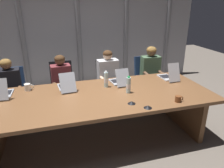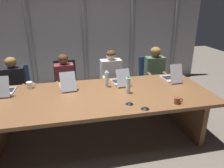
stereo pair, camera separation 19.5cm
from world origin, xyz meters
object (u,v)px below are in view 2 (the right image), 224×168
(laptop_center, at_px, (120,81))
(conference_mic_left_side, at_px, (145,108))
(water_bottle_secondary, at_px, (107,80))
(coffee_mug_near, at_px, (30,85))
(office_chair_right_mid, at_px, (151,85))
(conference_mic_middle, at_px, (129,103))
(laptop_left_end, at_px, (5,90))
(laptop_right_mid, at_px, (171,77))
(office_chair_left_end, at_px, (19,97))
(water_bottle_primary, at_px, (128,86))
(office_chair_center, at_px, (111,89))
(laptop_left_mid, at_px, (67,84))
(office_chair_left_mid, at_px, (67,92))
(person_left_mid, at_px, (65,81))
(person_center, at_px, (112,77))
(person_left_end, at_px, (14,85))
(person_right_mid, at_px, (156,73))
(coffee_mug_far, at_px, (177,101))

(laptop_center, bearing_deg, conference_mic_left_side, -179.87)
(water_bottle_secondary, distance_m, coffee_mug_near, 1.22)
(office_chair_right_mid, height_order, conference_mic_middle, office_chair_right_mid)
(laptop_center, bearing_deg, laptop_left_end, 85.54)
(laptop_right_mid, height_order, office_chair_left_end, laptop_right_mid)
(laptop_right_mid, distance_m, water_bottle_primary, 0.97)
(office_chair_center, bearing_deg, laptop_left_mid, -43.74)
(laptop_left_end, distance_m, laptop_right_mid, 2.70)
(laptop_right_mid, distance_m, office_chair_left_mid, 2.05)
(laptop_center, height_order, person_left_mid, person_left_mid)
(laptop_center, height_order, person_center, person_center)
(coffee_mug_near, distance_m, conference_mic_middle, 1.64)
(laptop_left_end, xyz_separation_m, office_chair_center, (1.80, 0.82, -0.47))
(water_bottle_secondary, relative_size, coffee_mug_near, 1.86)
(laptop_right_mid, height_order, conference_mic_left_side, laptop_right_mid)
(office_chair_center, distance_m, person_left_end, 1.86)
(office_chair_left_end, bearing_deg, laptop_left_mid, 44.78)
(laptop_right_mid, xyz_separation_m, coffee_mug_near, (-2.36, 0.15, -0.01))
(water_bottle_secondary, bearing_deg, laptop_left_end, 177.55)
(laptop_left_mid, height_order, laptop_center, laptop_left_mid)
(office_chair_left_mid, height_order, water_bottle_secondary, water_bottle_secondary)
(office_chair_left_mid, distance_m, person_center, 0.96)
(office_chair_left_end, height_order, office_chair_center, office_chair_center)
(conference_mic_middle, bearing_deg, person_right_mid, 54.86)
(water_bottle_primary, xyz_separation_m, conference_mic_middle, (-0.09, -0.36, -0.10))
(office_chair_left_end, bearing_deg, coffee_mug_far, 49.62)
(conference_mic_middle, bearing_deg, laptop_right_mid, 36.73)
(office_chair_center, relative_size, person_center, 0.79)
(coffee_mug_near, bearing_deg, person_center, 19.96)
(person_left_mid, height_order, conference_mic_left_side, person_left_mid)
(laptop_center, relative_size, conference_mic_middle, 3.98)
(office_chair_left_mid, relative_size, office_chair_right_mid, 1.02)
(coffee_mug_far, height_order, conference_mic_middle, coffee_mug_far)
(water_bottle_secondary, distance_m, conference_mic_middle, 0.71)
(office_chair_left_end, bearing_deg, laptop_right_mid, 68.15)
(office_chair_left_end, bearing_deg, office_chair_right_mid, 85.27)
(office_chair_left_mid, distance_m, conference_mic_middle, 1.82)
(laptop_left_end, relative_size, office_chair_center, 0.47)
(laptop_left_mid, distance_m, coffee_mug_near, 0.59)
(laptop_left_mid, relative_size, person_left_end, 0.41)
(laptop_center, height_order, coffee_mug_far, laptop_center)
(water_bottle_primary, distance_m, coffee_mug_far, 0.74)
(office_chair_left_mid, height_order, conference_mic_middle, office_chair_left_mid)
(office_chair_right_mid, bearing_deg, person_right_mid, -0.64)
(office_chair_right_mid, height_order, coffee_mug_near, office_chair_right_mid)
(person_right_mid, xyz_separation_m, coffee_mug_far, (-0.36, -1.54, 0.12))
(person_left_mid, height_order, water_bottle_secondary, person_left_mid)
(person_right_mid, height_order, water_bottle_secondary, person_right_mid)
(person_left_mid, bearing_deg, office_chair_left_end, -105.05)
(conference_mic_left_side, bearing_deg, laptop_right_mid, 47.74)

